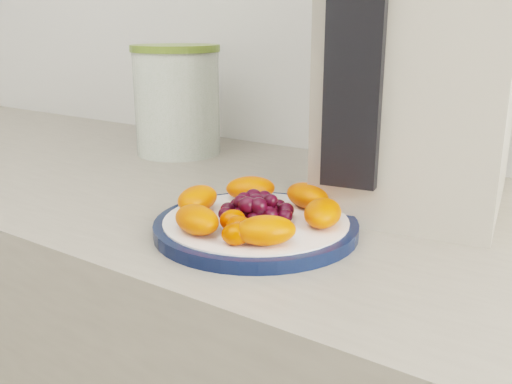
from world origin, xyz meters
The scene contains 7 objects.
plate_rim centered at (0.12, 1.07, 0.91)m, with size 0.24×0.24×0.01m, color #0A1533.
plate_face centered at (0.12, 1.07, 0.91)m, with size 0.22×0.22×0.02m, color white.
canister centered at (-0.24, 1.33, 0.99)m, with size 0.15×0.15×0.19m, color #395E20.
canister_lid centered at (-0.24, 1.33, 1.09)m, with size 0.16×0.16×0.01m, color olive.
appliance_body centered at (0.23, 1.30, 1.09)m, with size 0.21×0.30×0.37m, color #A19989.
appliance_panel centered at (0.20, 1.14, 1.09)m, with size 0.06×0.02×0.28m, color black.
fruit_plate centered at (0.12, 1.06, 0.93)m, with size 0.21×0.21×0.03m.
Camera 1 is at (0.48, 0.56, 1.14)m, focal length 40.00 mm.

